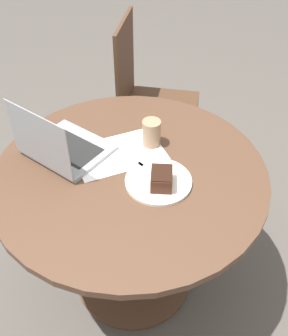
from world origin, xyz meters
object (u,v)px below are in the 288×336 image
object	(u,v)px
chair	(148,102)
laptop	(62,147)
plate	(158,181)
coffee_glass	(151,133)

from	to	relation	value
chair	laptop	size ratio (longest dim) A/B	2.46
chair	laptop	xyz separation A→B (m)	(-0.58, -0.57, 0.28)
plate	laptop	world-z (taller)	laptop
chair	laptop	bearing A→B (deg)	-14.33
chair	coffee_glass	bearing A→B (deg)	10.91
plate	coffee_glass	distance (m)	0.23
coffee_glass	laptop	bearing A→B (deg)	170.52
laptop	coffee_glass	bearing A→B (deg)	47.92
plate	coffee_glass	xyz separation A→B (m)	(0.06, 0.22, 0.05)
chair	coffee_glass	size ratio (longest dim) A/B	8.59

